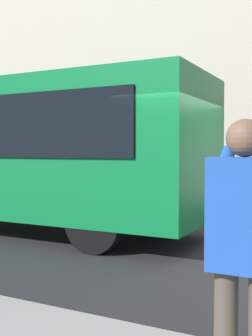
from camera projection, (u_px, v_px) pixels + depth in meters
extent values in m
plane|color=#232326|center=(211.00, 252.00, 6.97)|extent=(60.00, 60.00, 0.00)
cube|color=#0F7238|center=(3.00, 149.00, 9.16)|extent=(9.00, 2.50, 2.60)
cylinder|color=black|center=(150.00, 207.00, 8.81)|extent=(1.00, 0.28, 1.00)
cylinder|color=black|center=(94.00, 223.00, 6.85)|extent=(1.00, 0.28, 1.00)
cube|color=#1E4CAD|center=(244.00, 214.00, 2.43)|extent=(0.40, 0.24, 0.66)
sphere|color=brown|center=(245.00, 138.00, 2.42)|extent=(0.22, 0.22, 0.22)
cylinder|color=#1E4CAD|center=(221.00, 174.00, 2.65)|extent=(0.09, 0.48, 0.37)
cube|color=black|center=(239.00, 142.00, 2.73)|extent=(0.07, 0.01, 0.14)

